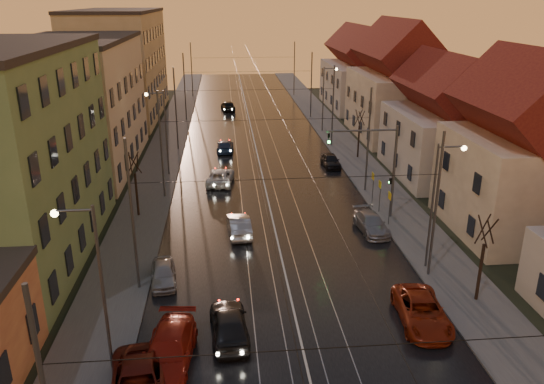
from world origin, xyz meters
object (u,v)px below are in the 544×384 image
object	(u,v)px
street_lamp_2	(162,125)
parked_right_0	(422,311)
driving_car_3	(225,146)
driving_car_4	(228,106)
parked_right_1	(371,223)
driving_car_0	(229,324)
driving_car_1	(239,225)
street_lamp_0	(94,274)
traffic_light_mast	(381,161)
parked_right_2	(331,160)
parked_left_2	(169,351)
street_lamp_1	(438,195)
parked_left_3	(163,273)
driving_car_2	(220,177)
street_lamp_3	(326,93)

from	to	relation	value
street_lamp_2	parked_right_0	bearing A→B (deg)	-58.90
driving_car_3	driving_car_4	world-z (taller)	driving_car_4
driving_car_3	parked_right_1	world-z (taller)	parked_right_1
driving_car_0	parked_right_1	size ratio (longest dim) A/B	1.04
driving_car_1	driving_car_4	xyz separation A→B (m)	(-0.23, 44.02, 0.06)
street_lamp_0	traffic_light_mast	distance (m)	23.42
traffic_light_mast	parked_right_2	xyz separation A→B (m)	(-1.01, 13.36, -3.95)
street_lamp_0	parked_left_2	bearing A→B (deg)	1.45
driving_car_0	parked_right_0	size ratio (longest dim) A/B	0.91
traffic_light_mast	driving_car_0	bearing A→B (deg)	-129.20
street_lamp_1	parked_right_1	distance (m)	7.48
street_lamp_2	parked_left_2	distance (m)	28.38
parked_left_3	parked_right_2	distance (m)	25.97
traffic_light_mast	parked_left_2	size ratio (longest dim) A/B	1.38
driving_car_1	parked_right_2	world-z (taller)	driving_car_1
driving_car_0	driving_car_2	xyz separation A→B (m)	(-0.45, 23.26, -0.12)
traffic_light_mast	driving_car_0	xyz separation A→B (m)	(-11.47, -14.06, -3.83)
traffic_light_mast	driving_car_3	xyz separation A→B (m)	(-11.41, 19.78, -3.98)
street_lamp_2	street_lamp_1	bearing A→B (deg)	-47.68
driving_car_0	parked_right_1	distance (m)	15.69
driving_car_1	driving_car_4	world-z (taller)	driving_car_4
driving_car_3	parked_left_3	distance (m)	28.39
driving_car_4	parked_right_0	bearing A→B (deg)	92.01
street_lamp_3	driving_car_0	bearing A→B (deg)	-106.65
parked_right_1	driving_car_2	bearing A→B (deg)	129.01
driving_car_3	parked_left_2	world-z (taller)	parked_left_2
driving_car_2	driving_car_3	size ratio (longest dim) A/B	1.10
driving_car_2	parked_right_1	xyz separation A→B (m)	(10.80, -11.47, -0.02)
driving_car_0	parked_left_2	size ratio (longest dim) A/B	0.87
parked_left_3	parked_right_0	size ratio (longest dim) A/B	0.72
street_lamp_3	parked_right_1	distance (m)	30.65
parked_right_0	street_lamp_1	bearing A→B (deg)	69.56
driving_car_3	parked_right_1	size ratio (longest dim) A/B	0.98
driving_car_0	parked_right_1	world-z (taller)	driving_car_0
parked_left_3	driving_car_3	bearing A→B (deg)	75.86
parked_right_1	traffic_light_mast	bearing A→B (deg)	59.54
driving_car_4	parked_left_3	size ratio (longest dim) A/B	1.22
driving_car_3	parked_left_2	size ratio (longest dim) A/B	0.82
street_lamp_1	driving_car_4	xyz separation A→B (m)	(-11.93, 50.09, -4.14)
traffic_light_mast	parked_right_0	xyz separation A→B (m)	(-1.57, -13.74, -3.91)
parked_left_3	parked_right_1	distance (m)	15.39
street_lamp_1	street_lamp_3	size ratio (longest dim) A/B	1.00
driving_car_1	parked_right_2	size ratio (longest dim) A/B	1.10
driving_car_3	parked_right_2	world-z (taller)	parked_right_2
street_lamp_0	driving_car_3	world-z (taller)	street_lamp_0
parked_left_3	parked_right_0	world-z (taller)	parked_right_0
driving_car_3	parked_left_3	size ratio (longest dim) A/B	1.19
driving_car_0	parked_right_0	bearing A→B (deg)	178.08
driving_car_1	parked_right_0	world-z (taller)	driving_car_1
parked_left_3	parked_right_0	xyz separation A→B (m)	(13.69, -5.39, 0.08)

